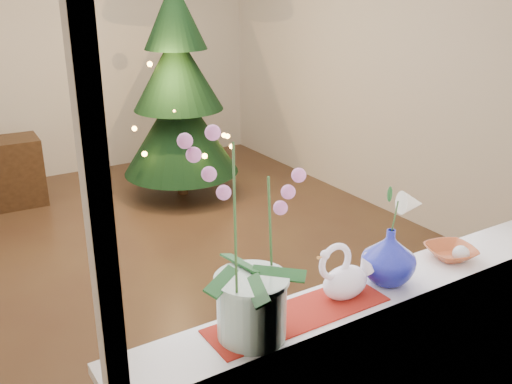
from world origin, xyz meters
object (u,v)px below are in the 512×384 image
Objects in this scene: swan at (346,271)px; amber_dish at (451,253)px; blue_vase at (389,252)px; paperweight at (461,254)px; orchid_pot at (251,237)px; xmas_tree at (178,92)px.

swan is 0.60m from amber_dish.
paperweight is at bearing -6.12° from blue_vase.
swan is (0.43, 0.03, -0.26)m from orchid_pot.
amber_dish is 0.08× the size of xmas_tree.
swan is 0.22m from blue_vase.
orchid_pot is 0.50m from swan.
orchid_pot is 4.24× the size of amber_dish.
paperweight is (1.03, -0.01, -0.33)m from orchid_pot.
blue_vase is 3.66m from xmas_tree.
blue_vase is at bearing -24.03° from swan.
orchid_pot is 3.88m from xmas_tree.
swan is at bearing 176.06° from paperweight.
orchid_pot is at bearing 159.94° from swan.
swan is 0.61m from paperweight.
xmas_tree reaches higher than swan.
swan is 3.71m from xmas_tree.
blue_vase is 0.39m from amber_dish.
paperweight is 0.03× the size of xmas_tree.
blue_vase is (0.65, 0.03, -0.24)m from orchid_pot.
paperweight reaches higher than amber_dish.
amber_dish is (0.60, 0.01, -0.09)m from swan.
blue_vase is 3.55× the size of paperweight.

